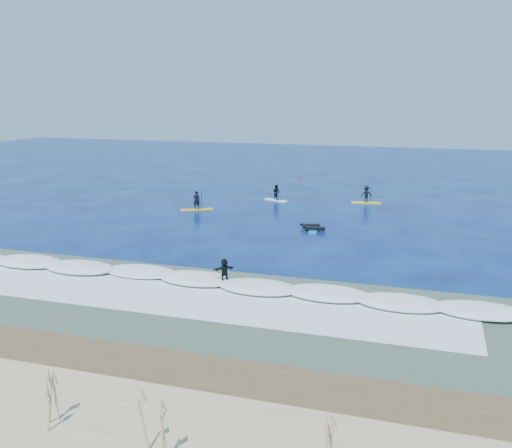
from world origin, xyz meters
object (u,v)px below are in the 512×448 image
(sup_paddler_left, at_px, (197,203))
(prone_paddler_far, at_px, (314,229))
(wave_surfer, at_px, (224,272))
(prone_paddler_near, at_px, (310,226))
(sup_paddler_center, at_px, (276,194))
(sup_paddler_right, at_px, (366,195))
(marker_buoy, at_px, (300,177))

(sup_paddler_left, relative_size, prone_paddler_far, 1.28)
(prone_paddler_far, distance_m, wave_surfer, 15.04)
(sup_paddler_left, xyz_separation_m, prone_paddler_near, (12.00, -3.97, -0.53))
(sup_paddler_left, relative_size, sup_paddler_center, 1.09)
(sup_paddler_center, bearing_deg, prone_paddler_far, -36.78)
(sup_paddler_right, height_order, marker_buoy, sup_paddler_right)
(sup_paddler_right, distance_m, marker_buoy, 17.23)
(sup_paddler_center, bearing_deg, sup_paddler_right, 33.77)
(sup_paddler_center, distance_m, prone_paddler_near, 12.42)
(marker_buoy, bearing_deg, prone_paddler_near, -75.09)
(prone_paddler_near, height_order, prone_paddler_far, prone_paddler_far)
(sup_paddler_center, distance_m, wave_surfer, 27.03)
(sup_paddler_center, xyz_separation_m, wave_surfer, (4.17, -26.70, 0.12))
(prone_paddler_near, distance_m, wave_surfer, 15.93)
(prone_paddler_near, bearing_deg, sup_paddler_right, -32.95)
(wave_surfer, xyz_separation_m, marker_buoy, (-5.21, 42.05, -0.58))
(wave_surfer, bearing_deg, marker_buoy, 56.24)
(sup_paddler_right, distance_m, wave_surfer, 28.62)
(prone_paddler_far, xyz_separation_m, wave_surfer, (-2.30, -14.85, 0.69))
(sup_paddler_center, height_order, prone_paddler_far, sup_paddler_center)
(sup_paddler_left, relative_size, marker_buoy, 4.89)
(prone_paddler_far, height_order, marker_buoy, marker_buoy)
(sup_paddler_left, bearing_deg, sup_paddler_center, 20.10)
(sup_paddler_left, xyz_separation_m, wave_surfer, (10.22, -19.79, 0.18))
(sup_paddler_left, distance_m, sup_paddler_center, 9.19)
(sup_paddler_left, distance_m, prone_paddler_near, 12.65)
(sup_paddler_right, height_order, prone_paddler_near, sup_paddler_right)
(prone_paddler_near, xyz_separation_m, prone_paddler_far, (0.53, -0.96, 0.02))
(sup_paddler_left, height_order, prone_paddler_near, sup_paddler_left)
(sup_paddler_center, bearing_deg, sup_paddler_left, -106.61)
(sup_paddler_right, relative_size, marker_buoy, 4.82)
(prone_paddler_far, relative_size, marker_buoy, 3.83)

